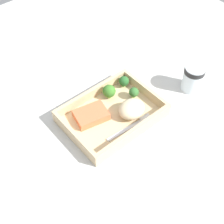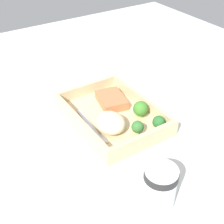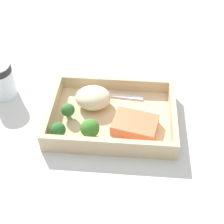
% 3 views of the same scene
% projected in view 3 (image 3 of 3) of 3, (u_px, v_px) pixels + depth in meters
% --- Properties ---
extents(ground_plane, '(1.60, 1.60, 0.02)m').
position_uv_depth(ground_plane, '(112.00, 123.00, 0.74)').
color(ground_plane, beige).
extents(takeout_tray, '(0.29, 0.21, 0.01)m').
position_uv_depth(takeout_tray, '(112.00, 118.00, 0.73)').
color(takeout_tray, tan).
rests_on(takeout_tray, ground_plane).
extents(tray_rim, '(0.29, 0.21, 0.03)m').
position_uv_depth(tray_rim, '(112.00, 111.00, 0.71)').
color(tray_rim, tan).
rests_on(tray_rim, takeout_tray).
extents(salmon_fillet, '(0.11, 0.09, 0.02)m').
position_uv_depth(salmon_fillet, '(135.00, 125.00, 0.69)').
color(salmon_fillet, '#DE6D44').
rests_on(salmon_fillet, takeout_tray).
extents(mashed_potatoes, '(0.08, 0.07, 0.05)m').
position_uv_depth(mashed_potatoes, '(93.00, 98.00, 0.74)').
color(mashed_potatoes, beige).
rests_on(mashed_potatoes, takeout_tray).
extents(broccoli_floret_1, '(0.04, 0.04, 0.05)m').
position_uv_depth(broccoli_floret_1, '(90.00, 129.00, 0.66)').
color(broccoli_floret_1, '#80A053').
rests_on(broccoli_floret_1, takeout_tray).
extents(broccoli_floret_2, '(0.03, 0.03, 0.04)m').
position_uv_depth(broccoli_floret_2, '(68.00, 110.00, 0.71)').
color(broccoli_floret_2, '#84AB5E').
rests_on(broccoli_floret_2, takeout_tray).
extents(broccoli_floret_3, '(0.03, 0.03, 0.04)m').
position_uv_depth(broccoli_floret_3, '(58.00, 130.00, 0.67)').
color(broccoli_floret_3, '#7FA25C').
rests_on(broccoli_floret_3, takeout_tray).
extents(fork, '(0.16, 0.03, 0.00)m').
position_uv_depth(fork, '(107.00, 95.00, 0.77)').
color(fork, silver).
rests_on(fork, takeout_tray).
extents(paper_cup, '(0.07, 0.07, 0.09)m').
position_uv_depth(paper_cup, '(0.00, 78.00, 0.76)').
color(paper_cup, white).
rests_on(paper_cup, ground_plane).
extents(receipt_slip, '(0.14, 0.18, 0.00)m').
position_uv_depth(receipt_slip, '(222.00, 115.00, 0.74)').
color(receipt_slip, white).
rests_on(receipt_slip, ground_plane).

